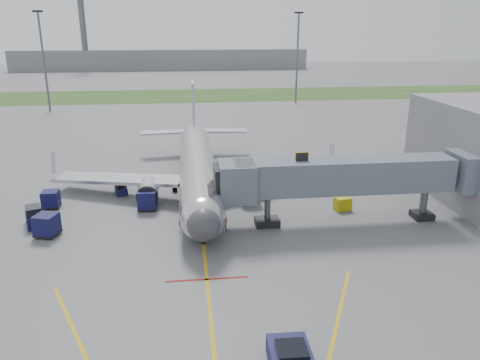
{
  "coord_description": "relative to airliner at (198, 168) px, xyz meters",
  "views": [
    {
      "loc": [
        -1.09,
        -34.02,
        17.56
      ],
      "look_at": [
        3.94,
        8.92,
        3.2
      ],
      "focal_mm": 35.0,
      "sensor_mm": 36.0,
      "label": 1
    }
  ],
  "objects": [
    {
      "name": "baggage_cart_a",
      "position": [
        -13.49,
        -10.18,
        -1.64
      ],
      "size": [
        2.29,
        2.29,
        1.97
      ],
      "color": "#0B0E34",
      "rests_on": "ground"
    },
    {
      "name": "ground",
      "position": [
        -0.0,
        -15.25,
        -2.65
      ],
      "size": [
        400.0,
        400.0,
        0.0
      ],
      "primitive_type": "plane",
      "color": "#565659",
      "rests_on": "ground"
    },
    {
      "name": "ramp_worker",
      "position": [
        -6.21,
        -2.28,
        -1.86
      ],
      "size": [
        0.66,
        0.53,
        1.57
      ],
      "primitive_type": "imported",
      "rotation": [
        0.0,
        0.0,
        0.31
      ],
      "color": "#85DA19",
      "rests_on": "ground"
    },
    {
      "name": "ground_power_cart",
      "position": [
        14.14,
        -7.25,
        -2.03
      ],
      "size": [
        1.73,
        1.31,
        1.25
      ],
      "color": "gold",
      "rests_on": "ground"
    },
    {
      "name": "distant_terminal",
      "position": [
        -10.0,
        154.75,
        1.35
      ],
      "size": [
        120.0,
        14.0,
        8.0
      ],
      "primitive_type": "cube",
      "color": "slate",
      "rests_on": "ground"
    },
    {
      "name": "baggage_cart_b",
      "position": [
        -5.23,
        -4.9,
        -1.64
      ],
      "size": [
        1.89,
        1.89,
        1.98
      ],
      "color": "#0B0E34",
      "rests_on": "ground"
    },
    {
      "name": "baggage_cart_c",
      "position": [
        -14.9,
        -3.37,
        -1.74
      ],
      "size": [
        1.7,
        1.7,
        1.78
      ],
      "color": "#0B0E34",
      "rests_on": "ground"
    },
    {
      "name": "belt_loader",
      "position": [
        -8.5,
        0.56,
        -2.19
      ],
      "size": [
        1.83,
        3.85,
        1.82
      ],
      "color": "#0B0E34",
      "rests_on": "ground"
    },
    {
      "name": "apron_markings",
      "position": [
        -0.0,
        -22.65,
        -2.64
      ],
      "size": [
        21.52,
        50.0,
        0.01
      ],
      "color": "gold",
      "rests_on": "ground"
    },
    {
      "name": "jet_bridge",
      "position": [
        12.86,
        -10.25,
        1.82
      ],
      "size": [
        25.3,
        4.0,
        6.9
      ],
      "color": "slate",
      "rests_on": "ground"
    },
    {
      "name": "light_mast_left",
      "position": [
        -30.0,
        54.75,
        8.13
      ],
      "size": [
        2.0,
        0.44,
        20.4
      ],
      "color": "#595B60",
      "rests_on": "ground"
    },
    {
      "name": "airliner",
      "position": [
        0.0,
        0.0,
        0.0
      ],
      "size": [
        32.1,
        35.67,
        10.25
      ],
      "color": "silver",
      "rests_on": "ground"
    },
    {
      "name": "grass_strip",
      "position": [
        -0.0,
        74.75,
        -2.64
      ],
      "size": [
        300.0,
        25.0,
        0.01
      ],
      "primitive_type": "cube",
      "color": "#2D4C1E",
      "rests_on": "ground"
    },
    {
      "name": "light_mast_right",
      "position": [
        25.0,
        59.75,
        8.13
      ],
      "size": [
        2.0,
        0.44,
        20.4
      ],
      "color": "#595B60",
      "rests_on": "ground"
    },
    {
      "name": "baggage_tug",
      "position": [
        -15.23,
        -7.78,
        -1.82
      ],
      "size": [
        2.25,
        3.0,
        1.87
      ],
      "color": "#0B0E34",
      "rests_on": "ground"
    },
    {
      "name": "control_tower",
      "position": [
        -40.0,
        149.75,
        14.68
      ],
      "size": [
        4.0,
        4.0,
        30.0
      ],
      "color": "#595B60",
      "rests_on": "ground"
    }
  ]
}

